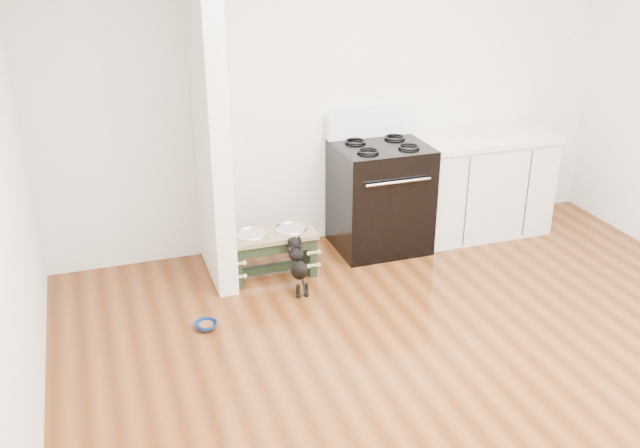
% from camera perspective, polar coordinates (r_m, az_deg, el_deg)
% --- Properties ---
extents(ground, '(5.00, 5.00, 0.00)m').
position_cam_1_polar(ground, '(4.55, 12.65, -13.28)').
color(ground, '#4C250D').
rests_on(ground, ground).
extents(room_shell, '(5.00, 5.00, 5.00)m').
position_cam_1_polar(room_shell, '(3.82, 14.80, 6.60)').
color(room_shell, silver).
rests_on(room_shell, ground).
extents(partition_wall, '(0.15, 0.80, 2.70)m').
position_cam_1_polar(partition_wall, '(5.38, -8.88, 8.97)').
color(partition_wall, silver).
rests_on(partition_wall, ground).
extents(oven_range, '(0.76, 0.69, 1.14)m').
position_cam_1_polar(oven_range, '(6.10, 4.80, 2.32)').
color(oven_range, black).
rests_on(oven_range, ground).
extents(cabinet_run, '(1.24, 0.64, 0.91)m').
position_cam_1_polar(cabinet_run, '(6.55, 12.64, 3.13)').
color(cabinet_run, silver).
rests_on(cabinet_run, ground).
extents(dog_feeder, '(0.69, 0.37, 0.39)m').
position_cam_1_polar(dog_feeder, '(5.67, -3.91, -1.64)').
color(dog_feeder, black).
rests_on(dog_feeder, ground).
extents(puppy, '(0.12, 0.35, 0.42)m').
position_cam_1_polar(puppy, '(5.44, -1.77, -3.19)').
color(puppy, black).
rests_on(puppy, ground).
extents(floor_bowl, '(0.20, 0.20, 0.05)m').
position_cam_1_polar(floor_bowl, '(5.12, -9.12, -8.03)').
color(floor_bowl, navy).
rests_on(floor_bowl, ground).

